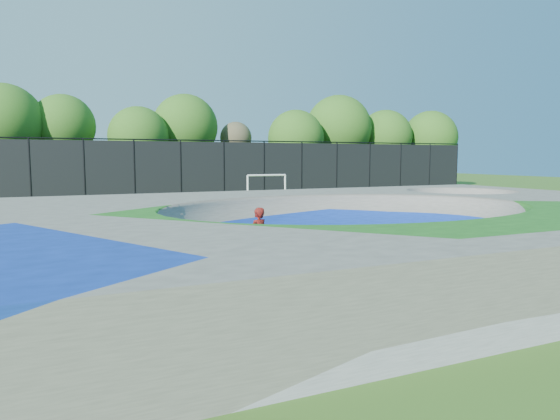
# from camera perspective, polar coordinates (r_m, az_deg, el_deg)

# --- Properties ---
(ground) EXTENTS (120.00, 120.00, 0.00)m
(ground) POSITION_cam_1_polar(r_m,az_deg,el_deg) (14.56, 8.09, -5.29)
(ground) COLOR #305818
(ground) RESTS_ON ground
(skate_deck) EXTENTS (22.00, 14.00, 1.50)m
(skate_deck) POSITION_cam_1_polar(r_m,az_deg,el_deg) (14.43, 8.13, -2.37)
(skate_deck) COLOR gray
(skate_deck) RESTS_ON ground
(skater) EXTENTS (0.67, 0.57, 1.56)m
(skater) POSITION_cam_1_polar(r_m,az_deg,el_deg) (12.93, -2.51, -3.15)
(skater) COLOR red
(skater) RESTS_ON ground
(skateboard) EXTENTS (0.80, 0.54, 0.05)m
(skateboard) POSITION_cam_1_polar(r_m,az_deg,el_deg) (13.07, -2.50, -6.42)
(skateboard) COLOR black
(skateboard) RESTS_ON ground
(soccer_goal) EXTENTS (2.71, 0.12, 1.79)m
(soccer_goal) POSITION_cam_1_polar(r_m,az_deg,el_deg) (31.79, -1.53, 3.11)
(soccer_goal) COLOR white
(soccer_goal) RESTS_ON ground
(fence) EXTENTS (48.09, 0.09, 4.04)m
(fence) POSITION_cam_1_polar(r_m,az_deg,el_deg) (33.93, -11.26, 4.64)
(fence) COLOR black
(fence) RESTS_ON ground
(treeline) EXTENTS (53.61, 7.12, 8.29)m
(treeline) POSITION_cam_1_polar(r_m,az_deg,el_deg) (38.58, -13.61, 8.96)
(treeline) COLOR #402F20
(treeline) RESTS_ON ground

